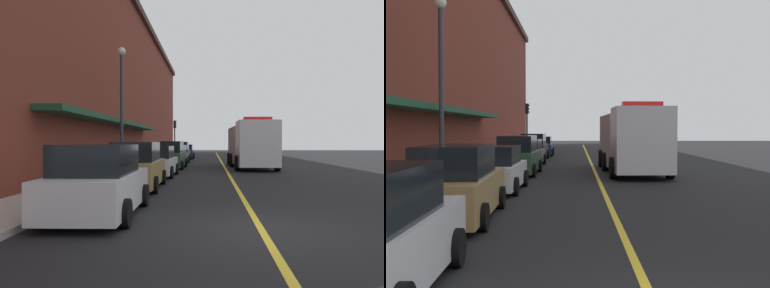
# 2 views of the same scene
# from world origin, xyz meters

# --- Properties ---
(ground_plane) EXTENTS (112.00, 112.00, 0.00)m
(ground_plane) POSITION_xyz_m (0.00, 25.00, 0.00)
(ground_plane) COLOR black
(sidewalk_left) EXTENTS (2.40, 70.00, 0.15)m
(sidewalk_left) POSITION_xyz_m (-6.20, 25.00, 0.07)
(sidewalk_left) COLOR #ADA8A0
(sidewalk_left) RESTS_ON ground
(lane_center_stripe) EXTENTS (0.16, 70.00, 0.01)m
(lane_center_stripe) POSITION_xyz_m (0.00, 25.00, 0.00)
(lane_center_stripe) COLOR gold
(lane_center_stripe) RESTS_ON ground
(brick_building_left) EXTENTS (9.83, 64.00, 13.81)m
(brick_building_left) POSITION_xyz_m (-11.73, 23.99, 6.92)
(brick_building_left) COLOR maroon
(brick_building_left) RESTS_ON ground
(parked_car_0) EXTENTS (2.17, 4.49, 1.80)m
(parked_car_0) POSITION_xyz_m (-3.89, 1.22, 0.84)
(parked_car_0) COLOR silver
(parked_car_0) RESTS_ON ground
(parked_car_1) EXTENTS (2.08, 4.91, 1.87)m
(parked_car_1) POSITION_xyz_m (-3.99, 6.79, 0.87)
(parked_car_1) COLOR #A5844C
(parked_car_1) RESTS_ON ground
(parked_car_2) EXTENTS (2.14, 4.31, 1.65)m
(parked_car_2) POSITION_xyz_m (-3.98, 12.22, 0.78)
(parked_car_2) COLOR silver
(parked_car_2) RESTS_ON ground
(parked_car_3) EXTENTS (2.14, 4.44, 1.93)m
(parked_car_3) POSITION_xyz_m (-3.85, 18.33, 0.89)
(parked_car_3) COLOR #2D5133
(parked_car_3) RESTS_ON ground
(parked_car_4) EXTENTS (2.17, 4.30, 1.62)m
(parked_car_4) POSITION_xyz_m (-3.98, 23.72, 0.76)
(parked_car_4) COLOR #595B60
(parked_car_4) RESTS_ON ground
(parked_car_5) EXTENTS (2.06, 4.27, 1.90)m
(parked_car_5) POSITION_xyz_m (-4.05, 29.38, 0.88)
(parked_car_5) COLOR black
(parked_car_5) RESTS_ON ground
(parked_car_6) EXTENTS (2.17, 4.22, 1.60)m
(parked_car_6) POSITION_xyz_m (-3.94, 34.85, 0.76)
(parked_car_6) COLOR navy
(parked_car_6) RESTS_ON ground
(box_truck) EXTENTS (3.08, 9.50, 3.48)m
(box_truck) POSITION_xyz_m (1.88, 19.58, 1.66)
(box_truck) COLOR silver
(box_truck) RESTS_ON ground
(parking_meter_0) EXTENTS (0.14, 0.18, 1.33)m
(parking_meter_0) POSITION_xyz_m (-5.35, 25.10, 1.06)
(parking_meter_0) COLOR #4C4C51
(parking_meter_0) RESTS_ON sidewalk_left
(parking_meter_1) EXTENTS (0.14, 0.18, 1.33)m
(parking_meter_1) POSITION_xyz_m (-5.35, 25.38, 1.06)
(parking_meter_1) COLOR #4C4C51
(parking_meter_1) RESTS_ON sidewalk_left
(parking_meter_2) EXTENTS (0.14, 0.18, 1.33)m
(parking_meter_2) POSITION_xyz_m (-5.35, 31.37, 1.06)
(parking_meter_2) COLOR #4C4C51
(parking_meter_2) RESTS_ON sidewalk_left
(street_lamp_left) EXTENTS (0.44, 0.44, 6.94)m
(street_lamp_left) POSITION_xyz_m (-5.95, 12.40, 4.40)
(street_lamp_left) COLOR #33383D
(street_lamp_left) RESTS_ON sidewalk_left
(traffic_light_near) EXTENTS (0.38, 0.36, 4.30)m
(traffic_light_near) POSITION_xyz_m (-5.29, 36.77, 3.16)
(traffic_light_near) COLOR #232326
(traffic_light_near) RESTS_ON sidewalk_left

